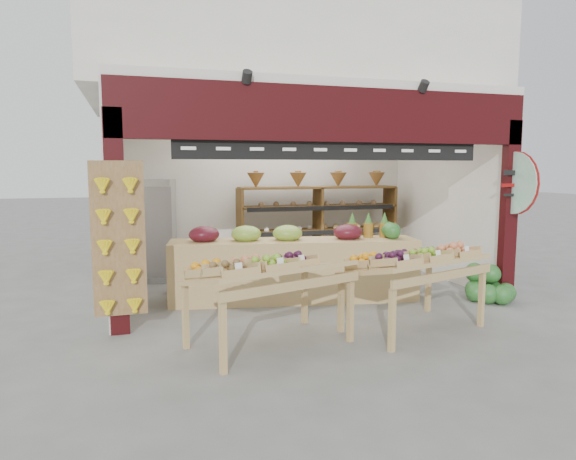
# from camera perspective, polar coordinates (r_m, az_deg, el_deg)

# --- Properties ---
(ground) EXTENTS (60.00, 60.00, 0.00)m
(ground) POSITION_cam_1_polar(r_m,az_deg,el_deg) (8.00, 2.33, -7.33)
(ground) COLOR slate
(ground) RESTS_ON ground
(shop_structure) EXTENTS (6.36, 5.12, 5.40)m
(shop_structure) POSITION_cam_1_polar(r_m,az_deg,el_deg) (9.50, -0.93, 18.77)
(shop_structure) COLOR silver
(shop_structure) RESTS_ON ground
(banana_board) EXTENTS (0.60, 0.15, 1.80)m
(banana_board) POSITION_cam_1_polar(r_m,az_deg,el_deg) (6.21, -18.30, -1.31)
(banana_board) COLOR olive
(banana_board) RESTS_ON ground
(gift_sign) EXTENTS (0.04, 0.93, 0.92)m
(gift_sign) POSITION_cam_1_polar(r_m,az_deg,el_deg) (8.15, 23.88, 4.80)
(gift_sign) COLOR #B8E8CA
(gift_sign) RESTS_ON ground
(back_shelving) EXTENTS (3.06, 0.50, 1.88)m
(back_shelving) POSITION_cam_1_polar(r_m,az_deg,el_deg) (9.70, 3.37, 1.94)
(back_shelving) COLOR brown
(back_shelving) RESTS_ON ground
(refrigerator) EXTENTS (0.82, 0.82, 1.77)m
(refrigerator) POSITION_cam_1_polar(r_m,az_deg,el_deg) (9.24, -14.67, -0.04)
(refrigerator) COLOR #AEB0B5
(refrigerator) RESTS_ON ground
(cardboard_stack) EXTENTS (1.06, 0.87, 0.69)m
(cardboard_stack) POSITION_cam_1_polar(r_m,az_deg,el_deg) (8.47, -9.81, -4.88)
(cardboard_stack) COLOR beige
(cardboard_stack) RESTS_ON ground
(mid_counter) EXTENTS (3.71, 1.33, 1.13)m
(mid_counter) POSITION_cam_1_polar(r_m,az_deg,el_deg) (7.64, 0.58, -4.18)
(mid_counter) COLOR tan
(mid_counter) RESTS_ON ground
(display_table_left) EXTENTS (1.96, 1.47, 1.10)m
(display_table_left) POSITION_cam_1_polar(r_m,az_deg,el_deg) (5.61, -3.25, -4.49)
(display_table_left) COLOR tan
(display_table_left) RESTS_ON ground
(display_table_right) EXTENTS (1.90, 1.42, 1.07)m
(display_table_right) POSITION_cam_1_polar(r_m,az_deg,el_deg) (6.40, 13.79, -3.37)
(display_table_right) COLOR tan
(display_table_right) RESTS_ON ground
(watermelon_pile) EXTENTS (0.75, 0.72, 0.55)m
(watermelon_pile) POSITION_cam_1_polar(r_m,az_deg,el_deg) (8.24, 21.46, -5.95)
(watermelon_pile) COLOR #194C1C
(watermelon_pile) RESTS_ON ground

